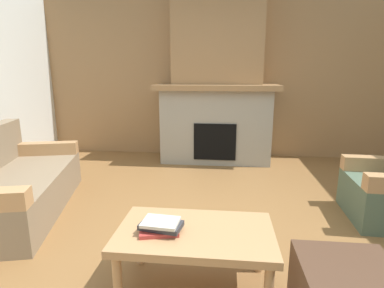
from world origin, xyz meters
TOP-DOWN VIEW (x-y plane):
  - ground at (0.00, 0.00)m, footprint 9.00×9.00m
  - wall_back_wood_panel at (0.00, 3.00)m, footprint 6.00×0.12m
  - fireplace at (0.00, 2.62)m, footprint 1.90×0.82m
  - couch at (-1.99, 0.40)m, footprint 1.26×1.95m
  - coffee_table at (-0.03, -0.55)m, footprint 1.00×0.60m
  - book_stack_near_edge at (-0.24, -0.60)m, footprint 0.29×0.23m

SIDE VIEW (x-z plane):
  - ground at x=0.00m, z-range 0.00..0.00m
  - couch at x=-1.99m, z-range -0.14..0.71m
  - coffee_table at x=-0.03m, z-range 0.16..0.59m
  - book_stack_near_edge at x=-0.24m, z-range 0.43..0.51m
  - fireplace at x=0.00m, z-range -0.19..2.51m
  - wall_back_wood_panel at x=0.00m, z-range 0.00..2.70m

